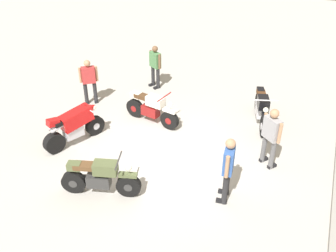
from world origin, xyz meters
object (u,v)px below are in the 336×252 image
Objects in this scene: motorcycle_olive_vintage at (100,178)px; motorcycle_red_sportbike at (74,125)px; motorcycle_cream_vintage at (151,109)px; person_in_blue_shirt at (228,166)px; person_in_red_shirt at (89,80)px; person_in_green_shirt at (155,64)px; person_in_gray_shirt at (271,134)px; motorcycle_black_cruiser at (261,108)px.

motorcycle_red_sportbike is (-1.60, -1.81, 0.11)m from motorcycle_olive_vintage.
motorcycle_red_sportbike reaches higher than motorcycle_cream_vintage.
motorcycle_cream_vintage is 1.05× the size of motorcycle_red_sportbike.
motorcycle_olive_vintage and motorcycle_cream_vintage have the same top height.
motorcycle_olive_vintage is at bearing -74.39° from motorcycle_cream_vintage.
person_in_blue_shirt reaches higher than motorcycle_cream_vintage.
motorcycle_cream_vintage is at bearing -133.39° from person_in_red_shirt.
motorcycle_olive_vintage is 5.98m from person_in_green_shirt.
person_in_gray_shirt is (3.15, 4.70, 0.09)m from person_in_green_shirt.
motorcycle_black_cruiser is 1.27× the size of person_in_green_shirt.
motorcycle_black_cruiser is 5.70m from motorcycle_red_sportbike.
person_in_green_shirt is at bearing 84.53° from motorcycle_olive_vintage.
person_in_blue_shirt reaches higher than motorcycle_olive_vintage.
motorcycle_cream_vintage is 2.56m from person_in_green_shirt.
motorcycle_olive_vintage is 1.11× the size of person_in_gray_shirt.
person_in_blue_shirt and person_in_gray_shirt have the same top height.
motorcycle_cream_vintage is 1.22× the size of person_in_green_shirt.
motorcycle_black_cruiser is 1.18× the size of person_in_gray_shirt.
motorcycle_black_cruiser is at bearing -98.48° from person_in_blue_shirt.
person_in_red_shirt reaches higher than motorcycle_red_sportbike.
motorcycle_cream_vintage is (1.29, -3.18, -0.03)m from motorcycle_black_cruiser.
person_in_green_shirt is 0.93× the size of person_in_gray_shirt.
motorcycle_cream_vintage is at bearing 77.30° from motorcycle_olive_vintage.
person_in_blue_shirt is (-1.00, 2.83, 0.50)m from motorcycle_olive_vintage.
motorcycle_red_sportbike is (1.89, -1.55, 0.11)m from motorcycle_cream_vintage.
person_in_blue_shirt is at bearing -18.95° from motorcycle_black_cruiser.
person_in_green_shirt reaches higher than motorcycle_cream_vintage.
person_in_blue_shirt reaches higher than person_in_green_shirt.
person_in_green_shirt is at bearing 122.89° from motorcycle_cream_vintage.
motorcycle_red_sportbike is at bearing -118.00° from motorcycle_cream_vintage.
person_in_gray_shirt is (-1.70, 0.68, -0.00)m from person_in_blue_shirt.
motorcycle_red_sportbike is 4.30m from person_in_green_shirt.
motorcycle_black_cruiser is 3.43m from motorcycle_cream_vintage.
person_in_gray_shirt reaches higher than person_in_red_shirt.
motorcycle_black_cruiser is at bearing -116.27° from person_in_red_shirt.
person_in_red_shirt is (-3.81, -2.71, 0.41)m from motorcycle_olive_vintage.
person_in_red_shirt is (-0.32, -2.45, 0.41)m from motorcycle_cream_vintage.
person_in_green_shirt reaches higher than motorcycle_black_cruiser.
person_in_green_shirt reaches higher than motorcycle_olive_vintage.
person_in_blue_shirt reaches higher than motorcycle_black_cruiser.
motorcycle_olive_vintage is at bearing 12.24° from person_in_blue_shirt.
person_in_blue_shirt is at bearing -162.69° from person_in_gray_shirt.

